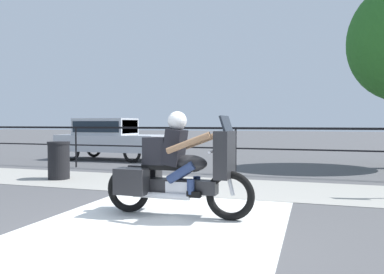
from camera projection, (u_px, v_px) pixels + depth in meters
ground_plane at (154, 228)px, 4.98m from camera, size 120.00×120.00×0.00m
sidewalk_band at (216, 187)px, 8.21m from camera, size 44.00×2.40×0.01m
crosswalk_band at (147, 232)px, 4.79m from camera, size 3.37×6.00×0.01m
fence_railing at (236, 137)px, 10.19m from camera, size 36.00×0.05×1.29m
motorcycle at (176, 169)px, 5.60m from camera, size 2.34×0.76×1.58m
parked_car at (109, 136)px, 14.21m from camera, size 4.02×1.60×1.58m
trash_bin at (59, 160)px, 9.27m from camera, size 0.54×0.54×0.94m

